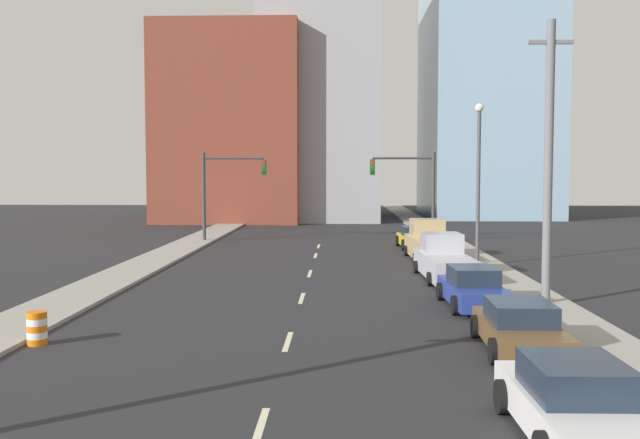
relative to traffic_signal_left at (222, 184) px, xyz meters
The scene contains 22 objects.
sidewalk_left 6.11m from the traffic_signal_left, 114.11° to the left, with size 2.57×97.30×0.13m.
sidewalk_right 16.71m from the traffic_signal_left, 15.00° to the left, with size 2.57×97.30×0.13m.
lane_stripe_at_8m 37.41m from the traffic_signal_left, 79.31° to the right, with size 0.16×2.40×0.01m, color beige.
lane_stripe_at_15m 30.55m from the traffic_signal_left, 76.83° to the right, with size 0.16×2.40×0.01m, color beige.
lane_stripe_at_22m 23.77m from the traffic_signal_left, 72.87° to the right, with size 0.16×2.40×0.01m, color beige.
lane_stripe_at_29m 17.56m from the traffic_signal_left, 66.19° to the right, with size 0.16×2.40×0.01m, color beige.
lane_stripe_at_36m 11.45m from the traffic_signal_left, 49.88° to the right, with size 0.16×2.40×0.01m, color beige.
lane_stripe_at_42m 8.53m from the traffic_signal_left, 23.01° to the right, with size 0.16×2.40×0.01m, color beige.
building_brick_left 24.30m from the traffic_signal_left, 96.48° to the left, with size 14.00×16.00×19.11m.
building_office_center 29.64m from the traffic_signal_left, 77.52° to the left, with size 12.00×20.00×26.47m.
building_glass_right 42.05m from the traffic_signal_left, 52.19° to the left, with size 13.00×20.00×34.70m.
traffic_signal_left is the anchor object (origin of this frame).
traffic_signal_right 13.53m from the traffic_signal_left, ahead, with size 4.54×0.35×6.28m.
utility_pole_right_mid 28.60m from the traffic_signal_left, 56.11° to the right, with size 1.60×0.32×10.36m.
traffic_barrel 30.32m from the traffic_signal_left, 90.39° to the right, with size 0.56×0.56×0.95m.
street_lamp 19.98m from the traffic_signal_left, 38.91° to the right, with size 0.44×0.44×8.45m.
sedan_white 39.22m from the traffic_signal_left, 71.01° to the right, with size 2.21×4.67×1.49m.
sedan_brown 33.33m from the traffic_signal_left, 66.24° to the right, with size 2.25×4.78×1.37m.
sedan_blue 27.63m from the traffic_signal_left, 61.18° to the right, with size 2.21×4.72×1.48m.
pickup_truck_silver 21.76m from the traffic_signal_left, 52.20° to the right, with size 2.48×6.45×2.04m.
pickup_truck_tan 16.86m from the traffic_signal_left, 36.23° to the right, with size 2.51×6.15×2.23m.
sedan_yellow 14.14m from the traffic_signal_left, 16.21° to the right, with size 2.29×4.58×1.42m.
Camera 1 is at (1.57, -5.36, 4.91)m, focal length 40.00 mm.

